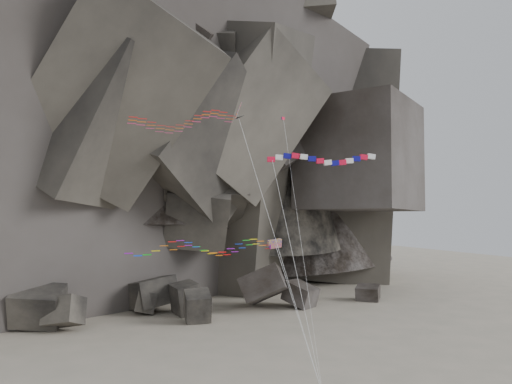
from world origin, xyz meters
name	(u,v)px	position (x,y,z in m)	size (l,w,h in m)	color
headland	(126,93)	(0.00, 70.00, 42.00)	(110.00, 70.00, 84.00)	#534D44
boulder_field	(130,307)	(-6.29, 34.23, 2.09)	(78.67, 18.06, 8.13)	#47423F
delta_kite	(180,120)	(-8.88, 2.26, 24.50)	(14.27, 9.36, 25.07)	red
banner_kite	(322,160)	(5.33, 0.90, 21.45)	(10.24, 9.73, 20.54)	red
parafoil_kite	(200,247)	(-6.22, 4.43, 12.99)	(15.97, 11.26, 12.08)	gold
pennant_kite	(293,187)	(2.44, 1.72, 18.74)	(3.12, 11.66, 24.67)	red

